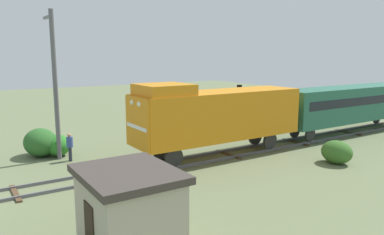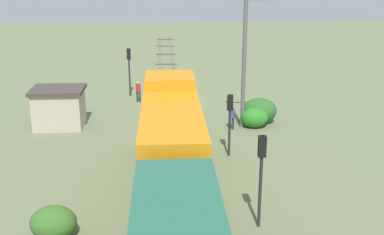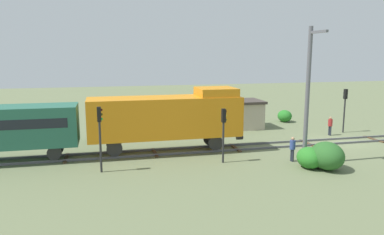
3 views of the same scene
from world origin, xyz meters
name	(u,v)px [view 3 (image 3 of 3)]	position (x,y,z in m)	size (l,w,h in m)	color
ground_plane	(341,142)	(0.00, 0.00, 0.00)	(112.80, 112.80, 0.00)	#66704C
railway_track	(342,141)	(0.00, 0.00, 0.07)	(2.40, 75.20, 0.16)	#595960
locomotive	(168,116)	(0.00, 14.66, 2.77)	(2.90, 11.60, 4.60)	orange
traffic_signal_near	(345,102)	(3.20, -2.39, 2.82)	(0.32, 0.34, 4.05)	#262628
traffic_signal_mid	(224,125)	(-3.40, 11.49, 2.58)	(0.32, 0.34, 3.68)	#262628
traffic_signal_far	(100,127)	(-3.60, 19.50, 2.86)	(0.32, 0.34, 4.11)	#262628
worker_near_track	(330,124)	(2.40, -0.45, 1.00)	(0.38, 0.38, 1.70)	#262B38
worker_by_signal	(292,147)	(-4.20, 6.80, 1.00)	(0.38, 0.38, 1.70)	#262B38
catenary_mast	(308,93)	(-5.06, 6.35, 4.75)	(1.94, 0.28, 9.00)	#595960
relay_hut	(246,114)	(7.50, 5.55, 1.39)	(3.50, 2.90, 2.74)	#B2A893
bush_near	(97,133)	(4.92, 19.88, 0.69)	(1.89, 1.55, 1.37)	#376426
bush_mid	(327,156)	(-6.33, 5.53, 0.89)	(2.45, 2.00, 1.78)	#2A5E26
bush_far	(309,158)	(-5.84, 6.46, 0.68)	(1.87, 1.53, 1.36)	#2A7826
bush_back	(285,116)	(9.38, 0.41, 0.64)	(1.75, 1.43, 1.27)	#287726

